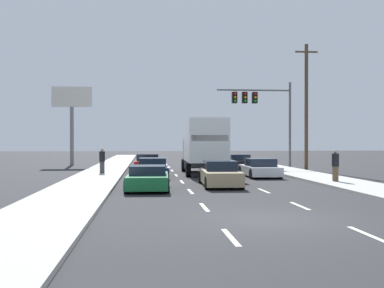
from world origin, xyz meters
TOP-DOWN VIEW (x-y plane):
  - ground_plane at (0.00, 25.00)m, footprint 140.00×140.00m
  - sidewalk_right at (6.77, 20.00)m, footprint 3.04×80.00m
  - sidewalk_left at (-6.77, 20.00)m, footprint 3.04×80.00m
  - lane_markings at (0.00, 20.16)m, footprint 3.54×57.00m
  - car_red at (-3.58, 22.04)m, footprint 2.05×4.68m
  - car_navy at (-3.31, 15.98)m, footprint 2.06×4.46m
  - car_green at (-3.62, 8.65)m, footprint 2.11×4.37m
  - box_truck at (0.22, 18.28)m, footprint 2.84×8.17m
  - car_tan at (0.05, 10.11)m, footprint 2.01×4.63m
  - car_black at (3.59, 22.84)m, footprint 1.91×4.14m
  - car_white at (3.55, 15.82)m, footprint 2.02×4.43m
  - traffic_signal_mast at (5.79, 25.58)m, footprint 6.47×0.69m
  - utility_pole_mid at (8.90, 22.24)m, footprint 1.80×0.28m
  - roadside_billboard at (-10.72, 31.49)m, footprint 3.77×0.36m
  - pedestrian_near_corner at (-6.64, 18.15)m, footprint 0.38×0.38m
  - pedestrian_mid_block at (6.40, 10.67)m, footprint 0.38×0.38m

SIDE VIEW (x-z plane):
  - ground_plane at x=0.00m, z-range 0.00..0.00m
  - lane_markings at x=0.00m, z-range 0.00..0.01m
  - sidewalk_right at x=6.77m, z-range 0.00..0.14m
  - sidewalk_left at x=-6.77m, z-range 0.00..0.14m
  - car_green at x=-3.62m, z-range -0.04..1.10m
  - car_white at x=3.55m, z-range -0.05..1.14m
  - car_navy at x=-3.31m, z-range -0.05..1.18m
  - car_black at x=3.59m, z-range -0.05..1.21m
  - car_tan at x=0.05m, z-range -0.06..1.23m
  - car_red at x=-3.58m, z-range -0.06..1.27m
  - pedestrian_near_corner at x=-6.64m, z-range 0.14..1.82m
  - pedestrian_mid_block at x=6.40m, z-range 0.14..1.84m
  - box_truck at x=0.22m, z-range 0.23..3.96m
  - utility_pole_mid at x=8.90m, z-range 0.14..10.09m
  - roadside_billboard at x=-10.72m, z-range 1.53..8.99m
  - traffic_signal_mast at x=5.79m, z-range 1.79..9.16m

